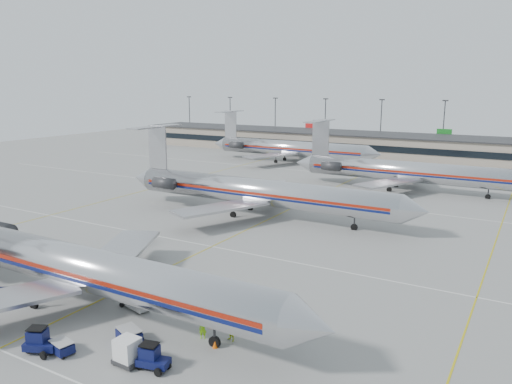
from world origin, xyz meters
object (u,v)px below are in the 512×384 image
Objects in this scene: tug_center at (40,341)px; jet_foreground at (70,264)px; belt_loader at (136,303)px; uld_container at (128,351)px; jet_second_row at (254,191)px.

jet_foreground is at bearing 99.80° from tug_center.
tug_center is 0.68× the size of belt_loader.
belt_loader reaches higher than uld_container.
jet_second_row is 34.13m from belt_loader.
tug_center is (4.92, -7.14, -2.82)m from jet_foreground.
jet_second_row is at bearing 73.68° from tug_center.
uld_container is at bearing -72.02° from jet_second_row.
jet_foreground is 13.03m from uld_container.
jet_second_row reaches higher than belt_loader.
belt_loader is at bearing 132.17° from uld_container.
jet_foreground is 18.23× the size of tug_center.
uld_container is at bearing -7.80° from tug_center.
jet_foreground reaches higher than belt_loader.
belt_loader is at bearing 18.54° from jet_foreground.
jet_second_row is 18.50× the size of tug_center.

